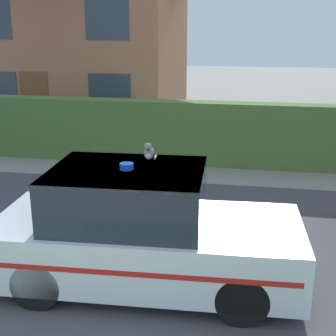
# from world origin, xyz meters

# --- Properties ---
(road_strip) EXTENTS (28.00, 6.26, 0.01)m
(road_strip) POSITION_xyz_m (0.00, 4.52, 0.01)
(road_strip) COLOR #424247
(road_strip) RESTS_ON ground
(garden_hedge) EXTENTS (14.97, 0.57, 1.66)m
(garden_hedge) POSITION_xyz_m (0.37, 9.28, 0.83)
(garden_hedge) COLOR #4C7233
(garden_hedge) RESTS_ON ground
(police_car) EXTENTS (4.32, 1.97, 1.78)m
(police_car) POSITION_xyz_m (0.29, 3.12, 0.80)
(police_car) COLOR black
(police_car) RESTS_ON road_strip
(cat) EXTENTS (0.17, 0.31, 0.27)m
(cat) POSITION_xyz_m (0.36, 3.34, 1.90)
(cat) COLOR gray
(cat) RESTS_ON police_car
(house_left) EXTENTS (7.46, 6.83, 7.50)m
(house_left) POSITION_xyz_m (-4.78, 15.12, 3.83)
(house_left) COLOR #A86B4C
(house_left) RESTS_ON ground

